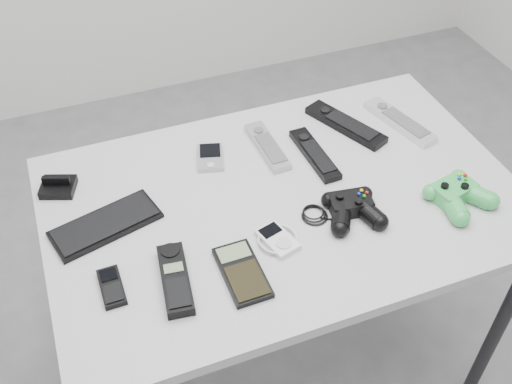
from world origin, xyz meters
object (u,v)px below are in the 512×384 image
object	(u,v)px
mobile_phone	(112,287)
mp3_player	(278,239)
controller_black	(352,207)
controller_green	(458,193)
remote_silver_b	(400,121)
pda	(210,157)
remote_silver_a	(267,146)
remote_black_a	(315,154)
remote_black_b	(346,124)
desk	(283,216)
cordless_handset	(175,279)
pda_keyboard	(106,224)
calculator	(242,272)

from	to	relation	value
mobile_phone	mp3_player	xyz separation A→B (m)	(0.37, -0.00, 0.00)
controller_black	controller_green	distance (m)	0.25
remote_silver_b	mobile_phone	bearing A→B (deg)	-176.34
mobile_phone	controller_black	distance (m)	0.56
pda	controller_black	distance (m)	0.39
remote_silver_a	pda	bearing A→B (deg)	173.04
remote_black_a	remote_black_b	world-z (taller)	remote_black_b
desk	cordless_handset	distance (m)	0.35
controller_black	pda_keyboard	bearing A→B (deg)	171.47
controller_black	remote_silver_a	bearing A→B (deg)	116.59
calculator	desk	bearing A→B (deg)	46.22
remote_black_a	controller_green	xyz separation A→B (m)	(0.24, -0.26, 0.01)
calculator	controller_black	size ratio (longest dim) A/B	0.71
desk	pda_keyboard	world-z (taller)	pda_keyboard
remote_black_a	remote_silver_b	distance (m)	0.28
mp3_player	remote_black_a	bearing A→B (deg)	33.90
remote_silver_a	remote_silver_b	world-z (taller)	remote_silver_b
mp3_player	mobile_phone	bearing A→B (deg)	164.11
controller_green	calculator	bearing A→B (deg)	170.44
desk	remote_silver_a	world-z (taller)	remote_silver_a
remote_black_b	controller_green	bearing A→B (deg)	-95.75
cordless_handset	calculator	size ratio (longest dim) A/B	1.10
calculator	controller_green	world-z (taller)	controller_green
remote_silver_b	mobile_phone	xyz separation A→B (m)	(-0.83, -0.28, -0.00)
remote_silver_a	remote_black_b	xyz separation A→B (m)	(0.23, 0.01, 0.00)
pda	mobile_phone	xyz separation A→B (m)	(-0.31, -0.32, 0.00)
pda	mobile_phone	size ratio (longest dim) A/B	1.00
cordless_handset	controller_black	bearing A→B (deg)	13.57
mp3_player	controller_black	size ratio (longest dim) A/B	0.42
pda	controller_black	world-z (taller)	controller_black
remote_silver_a	remote_black_a	distance (m)	0.12
remote_silver_a	mp3_player	distance (m)	0.32
mobile_phone	cordless_handset	world-z (taller)	cordless_handset
pda_keyboard	pda	xyz separation A→B (m)	(0.29, 0.14, 0.00)
remote_silver_b	calculator	world-z (taller)	remote_silver_b
pda_keyboard	mobile_phone	bearing A→B (deg)	-111.44
cordless_handset	controller_green	size ratio (longest dim) A/B	1.18
remote_silver_a	cordless_handset	size ratio (longest dim) A/B	1.10
pda_keyboard	remote_silver_a	distance (m)	0.46
pda	desk	bearing A→B (deg)	-41.61
calculator	controller_green	xyz separation A→B (m)	(0.54, 0.03, 0.02)
pda_keyboard	pda	size ratio (longest dim) A/B	2.43
remote_black_a	mobile_phone	size ratio (longest dim) A/B	2.07
desk	remote_silver_b	size ratio (longest dim) A/B	4.91
pda_keyboard	pda	distance (m)	0.32
remote_black_b	cordless_handset	bearing A→B (deg)	-172.91
calculator	mp3_player	bearing A→B (deg)	28.66
pda_keyboard	pda	bearing A→B (deg)	10.67
mobile_phone	controller_black	world-z (taller)	controller_black
remote_black_a	controller_black	world-z (taller)	controller_black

